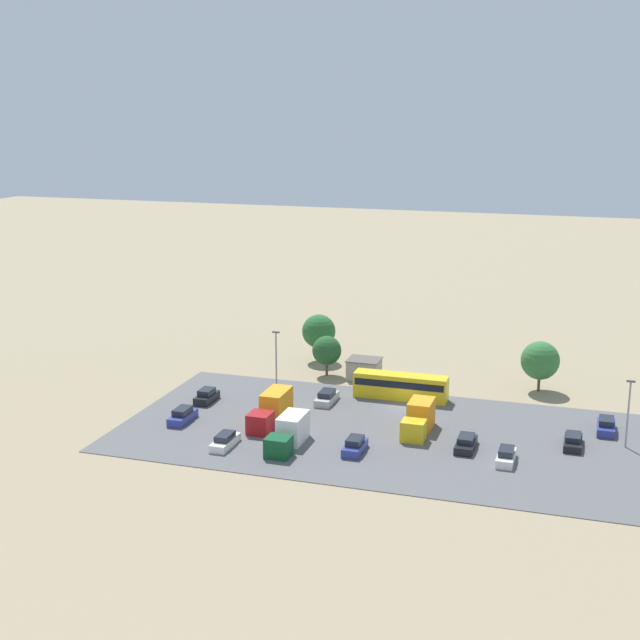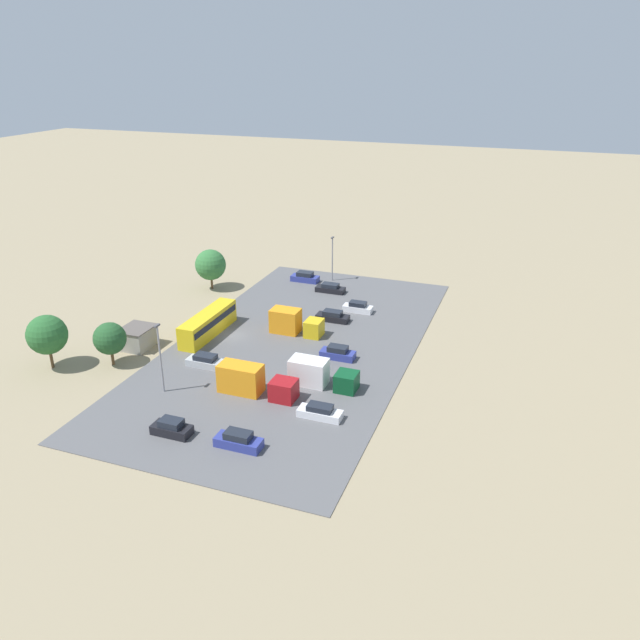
% 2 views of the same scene
% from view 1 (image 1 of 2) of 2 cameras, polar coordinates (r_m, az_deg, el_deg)
% --- Properties ---
extents(ground_plane, '(400.00, 400.00, 0.00)m').
position_cam_1_polar(ground_plane, '(108.73, 5.23, -5.61)').
color(ground_plane, gray).
extents(parking_lot_surface, '(58.80, 30.15, 0.08)m').
position_cam_1_polar(parking_lot_surface, '(100.35, 4.08, -7.25)').
color(parking_lot_surface, '#565659').
rests_on(parking_lot_surface, ground).
extents(shed_building, '(4.34, 3.78, 2.74)m').
position_cam_1_polar(shed_building, '(119.07, 2.84, -3.14)').
color(shed_building, '#9E998E').
rests_on(shed_building, ground).
extents(bus, '(11.66, 2.52, 3.12)m').
position_cam_1_polar(bus, '(111.27, 5.19, -4.20)').
color(bus, gold).
rests_on(bus, ground).
extents(parked_car_0, '(1.80, 4.65, 1.66)m').
position_cam_1_polar(parked_car_0, '(104.48, -8.78, -6.09)').
color(parked_car_0, navy).
rests_on(parked_car_0, ground).
extents(parked_car_1, '(1.74, 4.69, 1.45)m').
position_cam_1_polar(parked_car_1, '(96.71, -6.10, -7.71)').
color(parked_car_1, silver).
rests_on(parked_car_1, ground).
extents(parked_car_2, '(1.89, 4.71, 1.52)m').
position_cam_1_polar(parked_car_2, '(109.67, 0.43, -4.99)').
color(parked_car_2, '#ADB2B7').
rests_on(parked_car_2, ground).
extents(parked_car_3, '(1.83, 4.05, 1.66)m').
position_cam_1_polar(parked_car_3, '(110.77, -7.27, -4.88)').
color(parked_car_3, black).
rests_on(parked_car_3, ground).
extents(parked_car_4, '(1.92, 4.62, 1.63)m').
position_cam_1_polar(parked_car_4, '(105.16, 17.84, -6.49)').
color(parked_car_4, navy).
rests_on(parked_car_4, ground).
extents(parked_car_5, '(1.85, 4.63, 1.41)m').
position_cam_1_polar(parked_car_5, '(99.87, 15.89, -7.48)').
color(parked_car_5, black).
rests_on(parked_car_5, ground).
extents(parked_car_6, '(1.82, 4.33, 1.63)m').
position_cam_1_polar(parked_car_6, '(94.71, 2.24, -8.06)').
color(parked_car_6, navy).
rests_on(parked_car_6, ground).
extents(parked_car_7, '(1.89, 4.66, 1.49)m').
position_cam_1_polar(parked_car_7, '(96.77, 9.32, -7.79)').
color(parked_car_7, black).
rests_on(parked_car_7, ground).
extents(parked_car_8, '(1.72, 4.32, 1.53)m').
position_cam_1_polar(parked_car_8, '(94.10, 11.82, -8.54)').
color(parked_car_8, silver).
rests_on(parked_car_8, ground).
extents(parked_truck_0, '(2.49, 9.02, 3.27)m').
position_cam_1_polar(parked_truck_0, '(103.21, -3.09, -5.72)').
color(parked_truck_0, maroon).
rests_on(parked_truck_0, ground).
extents(parked_truck_1, '(2.58, 7.16, 3.26)m').
position_cam_1_polar(parked_truck_1, '(100.68, 6.35, -6.30)').
color(parked_truck_1, gold).
rests_on(parked_truck_1, ground).
extents(parked_truck_2, '(2.53, 7.89, 3.03)m').
position_cam_1_polar(parked_truck_2, '(96.29, -2.00, -7.24)').
color(parked_truck_2, '#0C4723').
rests_on(parked_truck_2, ground).
extents(tree_near_shed, '(4.92, 4.92, 6.52)m').
position_cam_1_polar(tree_near_shed, '(116.62, 13.91, -2.53)').
color(tree_near_shed, brown).
rests_on(tree_near_shed, ground).
extents(tree_apron_mid, '(4.78, 4.78, 6.75)m').
position_cam_1_polar(tree_apron_mid, '(126.41, -0.08, -0.72)').
color(tree_apron_mid, brown).
rests_on(tree_apron_mid, ground).
extents(tree_apron_far, '(3.95, 3.95, 5.48)m').
position_cam_1_polar(tree_apron_far, '(119.81, 0.44, -1.97)').
color(tree_apron_far, brown).
rests_on(tree_apron_far, ground).
extents(light_pole_lot_centre, '(0.90, 0.28, 8.16)m').
position_cam_1_polar(light_pole_lot_centre, '(111.89, -2.82, -2.54)').
color(light_pole_lot_centre, gray).
rests_on(light_pole_lot_centre, ground).
extents(light_pole_lot_edge, '(0.90, 0.28, 7.48)m').
position_cam_1_polar(light_pole_lot_edge, '(100.22, 19.14, -5.48)').
color(light_pole_lot_edge, gray).
rests_on(light_pole_lot_edge, ground).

